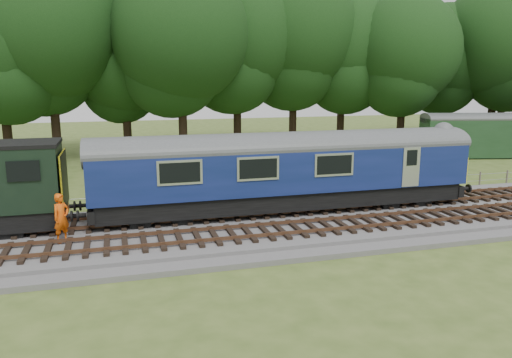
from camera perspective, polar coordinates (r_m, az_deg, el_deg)
name	(u,v)px	position (r m, az deg, el deg)	size (l,w,h in m)	color
ground	(368,220)	(24.37, 12.64, -4.59)	(120.00, 120.00, 0.00)	#3F561F
ballast	(368,216)	(24.33, 12.66, -4.19)	(70.00, 7.00, 0.35)	#4C4C4F
track_north	(354,204)	(25.46, 11.19, -2.87)	(67.20, 2.40, 0.21)	black
track_south	(385,221)	(22.92, 14.58, -4.63)	(67.20, 2.40, 0.21)	black
fence	(329,198)	(28.27, 8.33, -2.20)	(64.00, 0.12, 1.00)	#6B6054
tree_line	(249,153)	(44.51, -0.86, 2.95)	(70.00, 8.00, 18.00)	black
dmu_railcar	(287,165)	(23.59, 3.52, 1.64)	(18.05, 2.86, 3.88)	black
worker	(61,218)	(20.77, -21.35, -4.16)	(0.71, 0.46, 1.94)	#E8540C
parked_coach	(508,133)	(47.22, 26.81, 4.72)	(14.53, 5.69, 3.66)	#18361A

